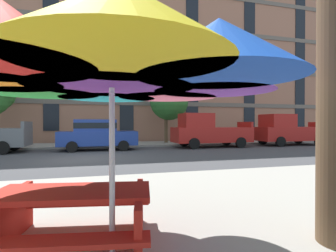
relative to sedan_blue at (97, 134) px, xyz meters
name	(u,v)px	position (x,y,z in m)	size (l,w,h in m)	color
ground_plane	(84,159)	(-0.55, -3.70, -0.95)	(120.00, 120.00, 0.00)	#424244
sidewalk_far	(89,145)	(-0.55, 3.10, -0.89)	(56.00, 3.60, 0.12)	#9E998E
apartment_building	(92,59)	(-0.55, 11.29, 7.05)	(44.70, 12.08, 16.00)	#A87056
sedan_blue	(97,134)	(0.00, 0.00, 0.00)	(4.40, 1.98, 1.78)	navy
pickup_red	(208,132)	(6.98, 0.00, 0.08)	(5.10, 2.12, 2.20)	#B21E19
pickup_red_midblock	(287,131)	(13.12, 0.00, 0.08)	(5.10, 2.12, 2.20)	#B21E19
street_tree_middle	(168,101)	(5.09, 3.11, 2.25)	(2.88, 2.88, 4.68)	brown
patio_umbrella	(112,64)	(0.20, -12.70, 1.23)	(3.67, 3.67, 2.49)	silver
picnic_table	(73,214)	(-0.23, -12.22, -0.46)	(2.03, 1.81, 0.77)	red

